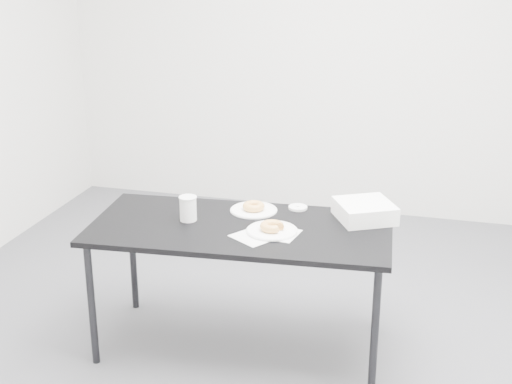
% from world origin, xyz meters
% --- Properties ---
extents(floor, '(4.00, 4.00, 0.00)m').
position_xyz_m(floor, '(0.00, 0.00, 0.00)').
color(floor, '#48484D').
rests_on(floor, ground).
extents(wall_back, '(4.00, 0.02, 2.70)m').
position_xyz_m(wall_back, '(0.00, 2.00, 1.35)').
color(wall_back, silver).
rests_on(wall_back, floor).
extents(table, '(1.57, 0.83, 0.69)m').
position_xyz_m(table, '(0.01, -0.18, 0.64)').
color(table, black).
rests_on(table, floor).
extents(scorecard, '(0.30, 0.31, 0.00)m').
position_xyz_m(scorecard, '(0.14, -0.28, 0.70)').
color(scorecard, white).
rests_on(scorecard, table).
extents(logo_patch, '(0.05, 0.05, 0.00)m').
position_xyz_m(logo_patch, '(0.21, -0.18, 0.70)').
color(logo_patch, green).
rests_on(logo_patch, scorecard).
extents(pen, '(0.11, 0.03, 0.01)m').
position_xyz_m(pen, '(0.19, -0.19, 0.70)').
color(pen, '#0C8445').
rests_on(pen, scorecard).
extents(napkin, '(0.21, 0.21, 0.00)m').
position_xyz_m(napkin, '(0.23, -0.24, 0.70)').
color(napkin, white).
rests_on(napkin, table).
extents(plate_near, '(0.26, 0.26, 0.01)m').
position_xyz_m(plate_near, '(0.19, -0.22, 0.70)').
color(plate_near, white).
rests_on(plate_near, napkin).
extents(donut_near, '(0.15, 0.15, 0.04)m').
position_xyz_m(donut_near, '(0.19, -0.22, 0.72)').
color(donut_near, '#C6783E').
rests_on(donut_near, plate_near).
extents(plate_far, '(0.25, 0.25, 0.01)m').
position_xyz_m(plate_far, '(0.02, 0.04, 0.70)').
color(plate_far, white).
rests_on(plate_far, table).
extents(donut_far, '(0.12, 0.12, 0.04)m').
position_xyz_m(donut_far, '(0.02, 0.04, 0.72)').
color(donut_far, '#C6783E').
rests_on(donut_far, plate_far).
extents(coffee_cup, '(0.09, 0.09, 0.13)m').
position_xyz_m(coffee_cup, '(-0.27, -0.18, 0.76)').
color(coffee_cup, white).
rests_on(coffee_cup, table).
extents(cup_lid, '(0.10, 0.10, 0.01)m').
position_xyz_m(cup_lid, '(0.25, 0.13, 0.70)').
color(cup_lid, white).
rests_on(cup_lid, table).
extents(bakery_box, '(0.37, 0.37, 0.09)m').
position_xyz_m(bakery_box, '(0.61, 0.07, 0.74)').
color(bakery_box, white).
rests_on(bakery_box, table).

